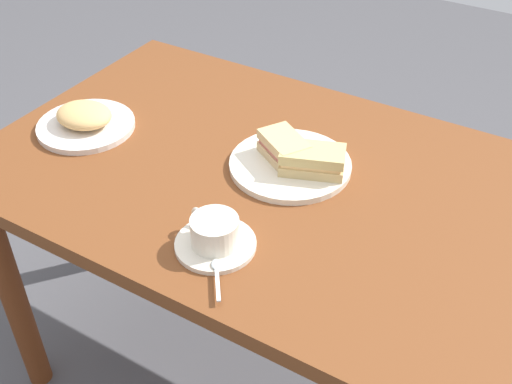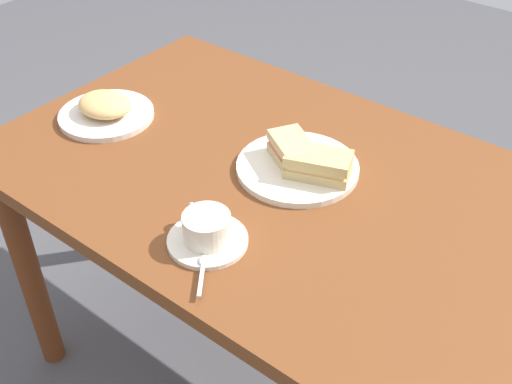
{
  "view_description": "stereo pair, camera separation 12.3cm",
  "coord_description": "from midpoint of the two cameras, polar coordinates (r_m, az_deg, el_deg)",
  "views": [
    {
      "loc": [
        -0.5,
        0.94,
        1.52
      ],
      "look_at": [
        -0.0,
        0.1,
        0.75
      ],
      "focal_mm": 44.38,
      "sensor_mm": 36.0,
      "label": 1
    },
    {
      "loc": [
        -0.6,
        0.87,
        1.52
      ],
      "look_at": [
        -0.0,
        0.1,
        0.75
      ],
      "focal_mm": 44.38,
      "sensor_mm": 36.0,
      "label": 2
    }
  ],
  "objects": [
    {
      "name": "ground_plane",
      "position": [
        1.85,
        -0.29,
        -16.93
      ],
      "size": [
        6.0,
        6.0,
        0.0
      ],
      "primitive_type": "plane",
      "color": "#4A494D"
    },
    {
      "name": "dining_table",
      "position": [
        1.38,
        -0.37,
        -1.98
      ],
      "size": [
        1.3,
        0.78,
        0.72
      ],
      "color": "brown",
      "rests_on": "ground_plane"
    },
    {
      "name": "sandwich_plate",
      "position": [
        1.34,
        0.58,
        2.35
      ],
      "size": [
        0.26,
        0.26,
        0.01
      ],
      "primitive_type": "cylinder",
      "color": "beige",
      "rests_on": "dining_table"
    },
    {
      "name": "sandwich_front",
      "position": [
        1.34,
        -0.11,
        3.89
      ],
      "size": [
        0.13,
        0.12,
        0.05
      ],
      "color": "tan",
      "rests_on": "sandwich_plate"
    },
    {
      "name": "sandwich_back",
      "position": [
        1.3,
        2.41,
        2.8
      ],
      "size": [
        0.15,
        0.12,
        0.05
      ],
      "color": "tan",
      "rests_on": "sandwich_plate"
    },
    {
      "name": "coffee_saucer",
      "position": [
        1.16,
        -6.77,
        -4.81
      ],
      "size": [
        0.15,
        0.15,
        0.01
      ],
      "primitive_type": "cylinder",
      "color": "beige",
      "rests_on": "dining_table"
    },
    {
      "name": "coffee_cup",
      "position": [
        1.14,
        -6.93,
        -3.54
      ],
      "size": [
        0.11,
        0.09,
        0.05
      ],
      "color": "beige",
      "rests_on": "coffee_saucer"
    },
    {
      "name": "spoon",
      "position": [
        1.1,
        -6.78,
        -7.34
      ],
      "size": [
        0.07,
        0.09,
        0.01
      ],
      "color": "silver",
      "rests_on": "coffee_saucer"
    },
    {
      "name": "side_plate",
      "position": [
        1.54,
        -17.32,
        5.64
      ],
      "size": [
        0.22,
        0.22,
        0.01
      ],
      "primitive_type": "cylinder",
      "color": "silver",
      "rests_on": "dining_table"
    },
    {
      "name": "side_food_pile",
      "position": [
        1.53,
        -17.52,
        6.56
      ],
      "size": [
        0.13,
        0.11,
        0.04
      ],
      "primitive_type": "ellipsoid",
      "color": "tan",
      "rests_on": "side_plate"
    }
  ]
}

